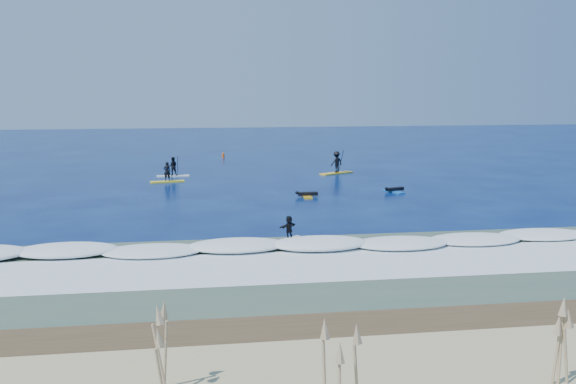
{
  "coord_description": "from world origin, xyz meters",
  "views": [
    {
      "loc": [
        -5.0,
        -39.78,
        7.85
      ],
      "look_at": [
        1.38,
        3.02,
        0.6
      ],
      "focal_mm": 40.0,
      "sensor_mm": 36.0,
      "label": 1
    }
  ],
  "objects": [
    {
      "name": "prone_paddler_near",
      "position": [
        2.91,
        4.34,
        0.14
      ],
      "size": [
        1.62,
        2.04,
        0.43
      ],
      "rotation": [
        0.0,
        0.0,
        1.56
      ],
      "color": "gold",
      "rests_on": "ground"
    },
    {
      "name": "shallow_water",
      "position": [
        0.0,
        -14.0,
        0.01
      ],
      "size": [
        90.0,
        13.0,
        0.01
      ],
      "primitive_type": "cube",
      "color": "#3E5543",
      "rests_on": "ground"
    },
    {
      "name": "sup_paddler_left",
      "position": [
        -7.13,
        12.85,
        0.6
      ],
      "size": [
        2.81,
        1.2,
        1.91
      ],
      "rotation": [
        0.0,
        0.0,
        0.2
      ],
      "color": "yellow",
      "rests_on": "ground"
    },
    {
      "name": "breaking_wave",
      "position": [
        0.0,
        -10.0,
        0.0
      ],
      "size": [
        40.0,
        6.0,
        0.3
      ],
      "primitive_type": "cube",
      "color": "white",
      "rests_on": "ground"
    },
    {
      "name": "whitewater",
      "position": [
        0.0,
        -13.0,
        0.0
      ],
      "size": [
        34.0,
        5.0,
        0.02
      ],
      "primitive_type": "cube",
      "color": "silver",
      "rests_on": "ground"
    },
    {
      "name": "ground",
      "position": [
        0.0,
        0.0,
        0.0
      ],
      "size": [
        160.0,
        160.0,
        0.0
      ],
      "primitive_type": "plane",
      "color": "#030E42",
      "rests_on": "ground"
    },
    {
      "name": "prone_paddler_far",
      "position": [
        9.69,
        5.43,
        0.15
      ],
      "size": [
        1.6,
        2.11,
        0.43
      ],
      "rotation": [
        0.0,
        0.0,
        1.9
      ],
      "color": "blue",
      "rests_on": "ground"
    },
    {
      "name": "sup_paddler_center",
      "position": [
        -6.76,
        16.07,
        0.73
      ],
      "size": [
        2.82,
        0.87,
        1.95
      ],
      "rotation": [
        0.0,
        0.0,
        0.06
      ],
      "color": "white",
      "rests_on": "ground"
    },
    {
      "name": "wave_surfer",
      "position": [
        -0.35,
        -8.93,
        0.73
      ],
      "size": [
        1.67,
        1.45,
        1.26
      ],
      "rotation": [
        0.0,
        0.0,
        0.66
      ],
      "color": "silver",
      "rests_on": "breaking_wave"
    },
    {
      "name": "sup_paddler_right",
      "position": [
        7.67,
        15.84,
        0.9
      ],
      "size": [
        3.29,
        2.31,
        2.31
      ],
      "rotation": [
        0.0,
        0.0,
        0.5
      ],
      "color": "yellow",
      "rests_on": "ground"
    },
    {
      "name": "dune_grass",
      "position": [
        0.0,
        -27.0,
        1.85
      ],
      "size": [
        40.0,
        4.0,
        1.7
      ],
      "primitive_type": null,
      "color": "tan",
      "rests_on": "dune"
    },
    {
      "name": "wet_sand_strip",
      "position": [
        0.0,
        -21.5,
        0.0
      ],
      "size": [
        90.0,
        5.0,
        0.08
      ],
      "primitive_type": "cube",
      "color": "#453420",
      "rests_on": "ground"
    },
    {
      "name": "marker_buoy",
      "position": [
        -1.75,
        30.0,
        0.3
      ],
      "size": [
        0.28,
        0.28,
        0.68
      ],
      "rotation": [
        0.0,
        0.0,
        0.35
      ],
      "color": "#D65013",
      "rests_on": "ground"
    }
  ]
}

